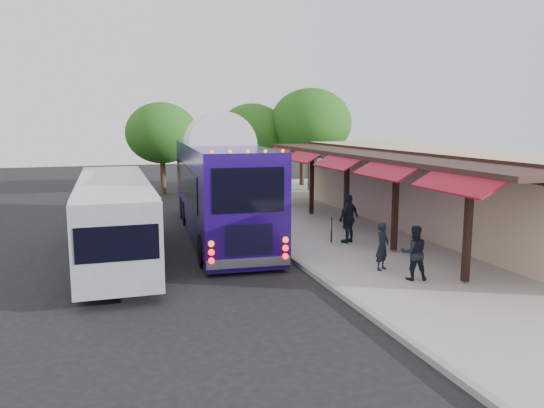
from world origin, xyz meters
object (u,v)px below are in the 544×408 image
object	(u,v)px
ped_c	(349,218)
ped_d	(272,190)
city_bus	(114,215)
sign_board	(331,226)
coach_bus	(219,183)
ped_a	(382,246)
ped_b	(414,253)

from	to	relation	value
ped_c	ped_d	xyz separation A→B (m)	(-0.06, 9.73, -0.08)
city_bus	sign_board	xyz separation A→B (m)	(8.08, -0.43, -0.78)
coach_bus	ped_a	world-z (taller)	coach_bus
ped_b	city_bus	bearing A→B (deg)	-16.88
ped_c	ped_d	size ratio (longest dim) A/B	1.09
ped_b	sign_board	world-z (taller)	ped_b
city_bus	sign_board	bearing A→B (deg)	-2.71
ped_b	ped_c	bearing A→B (deg)	-76.08
coach_bus	ped_a	distance (m)	8.41
ped_b	ped_d	distance (m)	14.78
city_bus	ped_b	bearing A→B (deg)	-33.81
sign_board	ped_a	bearing A→B (deg)	-68.47
city_bus	sign_board	size ratio (longest dim) A/B	11.00
ped_c	sign_board	bearing A→B (deg)	-48.13
sign_board	ped_d	bearing A→B (deg)	108.65
ped_b	sign_board	xyz separation A→B (m)	(-0.33, 5.28, -0.16)
city_bus	ped_a	distance (m)	9.23
ped_b	ped_a	bearing A→B (deg)	-56.14
ped_a	ped_c	size ratio (longest dim) A/B	0.80
ped_a	coach_bus	bearing A→B (deg)	82.52
ped_a	ped_c	bearing A→B (deg)	46.51
coach_bus	ped_d	world-z (taller)	coach_bus
coach_bus	ped_c	world-z (taller)	coach_bus
ped_d	sign_board	world-z (taller)	ped_d
coach_bus	ped_a	bearing A→B (deg)	-59.83
ped_a	ped_d	xyz separation A→B (m)	(0.60, 13.55, 0.12)
ped_a	ped_b	xyz separation A→B (m)	(0.37, -1.23, 0.06)
ped_c	ped_b	bearing A→B (deg)	58.52
coach_bus	ped_b	distance (m)	9.65
coach_bus	ped_d	bearing A→B (deg)	59.09
city_bus	ped_a	xyz separation A→B (m)	(8.04, -4.48, -0.67)
coach_bus	sign_board	xyz separation A→B (m)	(3.69, -3.41, -1.42)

